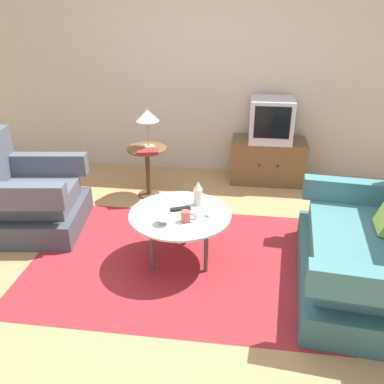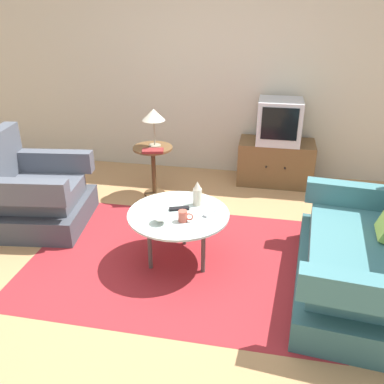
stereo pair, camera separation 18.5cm
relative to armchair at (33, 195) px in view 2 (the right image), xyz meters
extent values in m
plane|color=#AD7F51|center=(1.58, -0.50, -0.31)|extent=(16.00, 16.00, 0.00)
cube|color=#BCB29E|center=(1.58, 1.83, 1.04)|extent=(9.00, 0.12, 2.70)
cube|color=maroon|center=(1.56, -0.37, -0.31)|extent=(2.57, 1.81, 0.00)
cube|color=#3E424B|center=(0.06, 0.01, -0.19)|extent=(1.01, 1.00, 0.24)
cube|color=#4C515B|center=(0.06, 0.01, 0.02)|extent=(0.83, 0.71, 0.18)
cube|color=#4C515B|center=(0.11, -0.37, 0.22)|extent=(0.91, 0.26, 0.22)
cube|color=#4C515B|center=(0.01, 0.38, 0.22)|extent=(0.91, 0.26, 0.22)
cube|color=#325C60|center=(2.97, -0.53, -0.19)|extent=(0.99, 1.58, 0.24)
cube|color=#3D7075|center=(2.97, -0.53, 0.02)|extent=(0.83, 1.29, 0.18)
cube|color=#3D7075|center=(3.04, 0.15, 0.21)|extent=(0.86, 0.22, 0.20)
cube|color=#3D7075|center=(2.91, -1.21, 0.21)|extent=(0.86, 0.22, 0.20)
cylinder|color=#B2C6C1|center=(1.56, -0.37, 0.15)|extent=(0.85, 0.85, 0.02)
cylinder|color=#4C4742|center=(1.56, -0.11, -0.09)|extent=(0.04, 0.04, 0.45)
cylinder|color=#4C4742|center=(1.35, -0.52, -0.09)|extent=(0.04, 0.04, 0.45)
cylinder|color=#4C4742|center=(1.80, -0.49, -0.09)|extent=(0.04, 0.04, 0.45)
cylinder|color=brown|center=(0.99, 0.87, 0.26)|extent=(0.44, 0.44, 0.02)
cylinder|color=#47311C|center=(0.99, 0.87, -0.03)|extent=(0.05, 0.05, 0.56)
cylinder|color=#47311C|center=(0.99, 0.87, -0.30)|extent=(0.24, 0.24, 0.02)
cube|color=brown|center=(2.36, 1.49, -0.05)|extent=(0.89, 0.47, 0.53)
sphere|color=black|center=(2.25, 1.25, -0.02)|extent=(0.02, 0.02, 0.02)
sphere|color=black|center=(2.47, 1.25, -0.02)|extent=(0.02, 0.02, 0.02)
cube|color=#B7B7BC|center=(2.36, 1.48, 0.47)|extent=(0.50, 0.45, 0.51)
cube|color=black|center=(2.36, 1.25, 0.50)|extent=(0.40, 0.01, 0.37)
cylinder|color=#9E937A|center=(1.01, 0.88, 0.28)|extent=(0.13, 0.13, 0.02)
cylinder|color=#9E937A|center=(1.01, 0.88, 0.43)|extent=(0.02, 0.02, 0.28)
cone|color=beige|center=(1.01, 0.88, 0.64)|extent=(0.25, 0.25, 0.12)
cylinder|color=beige|center=(1.69, -0.19, 0.23)|extent=(0.08, 0.08, 0.15)
cone|color=beige|center=(1.69, -0.19, 0.34)|extent=(0.07, 0.07, 0.07)
cylinder|color=#B74C3D|center=(1.63, -0.50, 0.20)|extent=(0.07, 0.07, 0.09)
torus|color=#B74C3D|center=(1.68, -0.50, 0.20)|extent=(0.06, 0.01, 0.06)
cone|color=silver|center=(1.46, -0.56, 0.19)|extent=(0.12, 0.12, 0.06)
cube|color=black|center=(1.56, -0.31, 0.17)|extent=(0.17, 0.10, 0.02)
cube|color=#B2B2B7|center=(1.82, -0.34, 0.17)|extent=(0.10, 0.15, 0.02)
cube|color=maroon|center=(1.04, 0.71, 0.29)|extent=(0.25, 0.18, 0.02)
camera|label=1|loc=(2.05, -3.26, 1.75)|focal=37.79mm
camera|label=2|loc=(2.23, -3.23, 1.75)|focal=37.79mm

